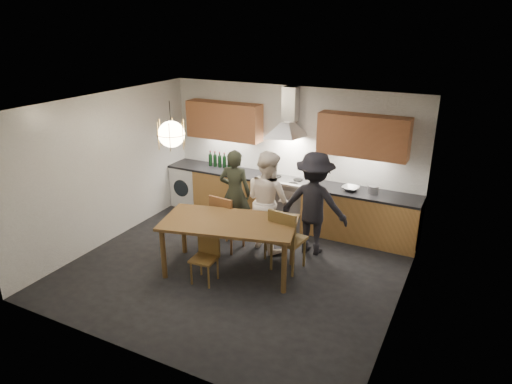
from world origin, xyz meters
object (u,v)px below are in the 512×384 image
at_px(dining_table, 229,227).
at_px(mixing_bowl, 351,188).
at_px(person_right, 314,204).
at_px(person_left, 235,193).
at_px(stock_pot, 373,190).
at_px(person_mid, 268,200).
at_px(chair_front, 206,253).
at_px(wine_bottles, 220,160).
at_px(chair_back_left, 225,219).

height_order(dining_table, mixing_bowl, mixing_bowl).
bearing_deg(person_right, person_left, -3.66).
height_order(mixing_bowl, stock_pot, stock_pot).
bearing_deg(stock_pot, person_mid, -145.47).
height_order(chair_front, wine_bottles, wine_bottles).
bearing_deg(wine_bottles, person_right, -21.49).
xyz_separation_m(dining_table, mixing_bowl, (1.30, 2.02, 0.18)).
relative_size(dining_table, chair_front, 2.78).
distance_m(chair_front, stock_pot, 3.11).
xyz_separation_m(person_mid, person_right, (0.76, 0.18, 0.01)).
height_order(dining_table, wine_bottles, wine_bottles).
bearing_deg(wine_bottles, dining_table, -55.79).
bearing_deg(wine_bottles, mixing_bowl, -2.46).
bearing_deg(stock_pot, person_left, -159.56).
distance_m(stock_pot, wine_bottles, 3.13).
xyz_separation_m(chair_front, stock_pot, (1.87, 2.44, 0.51)).
bearing_deg(person_right, stock_pot, -134.50).
distance_m(chair_back_left, person_right, 1.51).
height_order(person_left, person_mid, person_mid).
bearing_deg(wine_bottles, person_mid, -34.69).
relative_size(person_left, person_mid, 0.93).
height_order(person_right, wine_bottles, person_right).
distance_m(mixing_bowl, stock_pot, 0.39).
bearing_deg(chair_front, mixing_bowl, 54.13).
relative_size(dining_table, stock_pot, 11.75).
bearing_deg(dining_table, mixing_bowl, 43.15).
distance_m(person_right, wine_bottles, 2.56).
bearing_deg(mixing_bowl, person_right, -114.70).
xyz_separation_m(chair_back_left, wine_bottles, (-1.04, 1.57, 0.48)).
distance_m(chair_front, person_left, 1.68).
height_order(person_left, person_right, person_right).
distance_m(person_right, stock_pot, 1.15).
bearing_deg(person_mid, chair_front, 100.78).
bearing_deg(dining_table, person_right, 38.36).
bearing_deg(stock_pot, dining_table, -129.22).
bearing_deg(chair_front, stock_pot, 48.48).
relative_size(dining_table, chair_back_left, 2.21).
xyz_separation_m(mixing_bowl, stock_pot, (0.38, 0.04, 0.03)).
relative_size(chair_front, person_right, 0.45).
bearing_deg(stock_pot, person_right, -131.41).
bearing_deg(person_left, person_right, 168.89).
relative_size(mixing_bowl, wine_bottles, 0.56).
height_order(person_mid, person_right, person_right).
xyz_separation_m(dining_table, wine_bottles, (-1.45, 2.14, 0.30)).
bearing_deg(chair_back_left, person_right, -148.86).
relative_size(person_mid, stock_pot, 9.16).
height_order(person_left, mixing_bowl, person_left).
bearing_deg(mixing_bowl, wine_bottles, 177.54).
bearing_deg(wine_bottles, person_left, -46.67).
distance_m(mixing_bowl, wine_bottles, 2.76).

